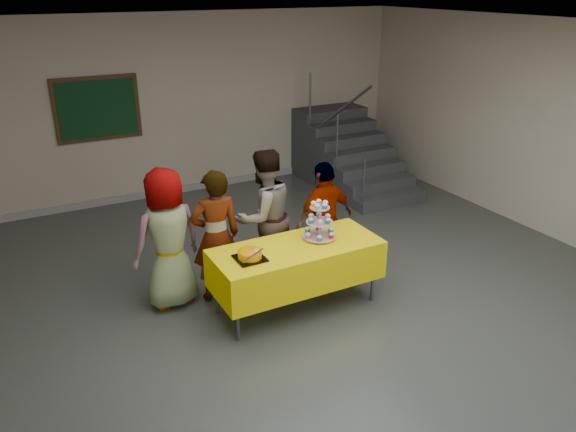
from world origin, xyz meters
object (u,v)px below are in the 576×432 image
object	(u,v)px
schoolchild_b	(216,236)
bear_cake	(250,254)
schoolchild_d	(324,220)
schoolchild_a	(168,239)
cupcake_stand	(319,223)
schoolchild_c	(264,216)
noticeboard	(97,109)
bake_table	(296,263)
staircase	(345,156)

from	to	relation	value
schoolchild_b	bear_cake	bearing A→B (deg)	105.39
bear_cake	schoolchild_d	xyz separation A→B (m)	(1.25, 0.56, -0.09)
schoolchild_a	schoolchild_d	xyz separation A→B (m)	(1.88, -0.25, -0.07)
schoolchild_b	cupcake_stand	bearing A→B (deg)	156.34
bear_cake	schoolchild_c	distance (m)	1.01
noticeboard	bake_table	bearing A→B (deg)	-74.02
bake_table	schoolchild_b	world-z (taller)	schoolchild_b
cupcake_stand	schoolchild_b	size ratio (longest dim) A/B	0.28
schoolchild_c	schoolchild_d	distance (m)	0.74
cupcake_stand	schoolchild_c	world-z (taller)	schoolchild_c
schoolchild_a	noticeboard	distance (m)	3.56
schoolchild_a	staircase	xyz separation A→B (m)	(4.09, 2.64, -0.32)
bear_cake	schoolchild_a	bearing A→B (deg)	127.99
bake_table	cupcake_stand	bearing A→B (deg)	10.11
bake_table	schoolchild_a	xyz separation A→B (m)	(-1.21, 0.76, 0.25)
bear_cake	staircase	xyz separation A→B (m)	(3.46, 3.44, -0.34)
schoolchild_d	cupcake_stand	bearing A→B (deg)	41.68
bake_table	schoolchild_c	bearing A→B (deg)	90.90
bake_table	noticeboard	world-z (taller)	noticeboard
schoolchild_a	schoolchild_d	bearing A→B (deg)	162.99
cupcake_stand	schoolchild_d	bearing A→B (deg)	52.37
bake_table	cupcake_stand	size ratio (longest dim) A/B	4.22
noticeboard	staircase	bearing A→B (deg)	-11.54
schoolchild_c	schoolchild_b	bearing A→B (deg)	3.83
cupcake_stand	staircase	world-z (taller)	staircase
schoolchild_d	staircase	bearing A→B (deg)	-138.18
schoolchild_a	schoolchild_d	distance (m)	1.89
schoolchild_b	schoolchild_c	distance (m)	0.71
schoolchild_a	schoolchild_b	distance (m)	0.53
staircase	noticeboard	size ratio (longest dim) A/B	1.85
cupcake_stand	noticeboard	bearing A→B (deg)	110.15
bake_table	noticeboard	bearing A→B (deg)	105.98
bake_table	bear_cake	distance (m)	0.64
schoolchild_a	schoolchild_c	world-z (taller)	schoolchild_c
schoolchild_c	staircase	size ratio (longest dim) A/B	0.69
bear_cake	noticeboard	world-z (taller)	noticeboard
bear_cake	staircase	world-z (taller)	staircase
schoolchild_c	noticeboard	world-z (taller)	noticeboard
noticeboard	bear_cake	bearing A→B (deg)	-81.59
bear_cake	bake_table	bearing A→B (deg)	4.56
cupcake_stand	schoolchild_a	distance (m)	1.68
bear_cake	schoolchild_b	xyz separation A→B (m)	(-0.12, 0.67, -0.05)
bear_cake	noticeboard	size ratio (longest dim) A/B	0.28
cupcake_stand	schoolchild_b	distance (m)	1.18
bake_table	schoolchild_a	size ratio (longest dim) A/B	1.16
schoolchild_b	noticeboard	xyz separation A→B (m)	(-0.51, 3.61, 0.82)
schoolchild_a	schoolchild_c	size ratio (longest dim) A/B	0.98
cupcake_stand	staircase	bearing A→B (deg)	52.49
schoolchild_b	schoolchild_d	bearing A→B (deg)	-179.28
cupcake_stand	staircase	size ratio (longest dim) A/B	0.19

